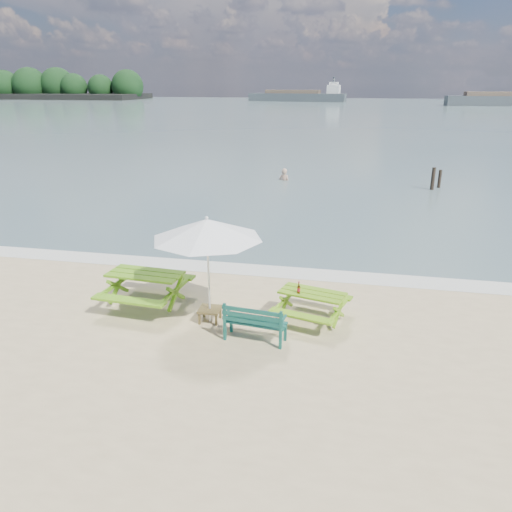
% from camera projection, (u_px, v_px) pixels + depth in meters
% --- Properties ---
extents(sea, '(300.00, 300.00, 0.00)m').
position_uv_depth(sea, '(350.00, 112.00, 88.32)').
color(sea, slate).
rests_on(sea, ground).
extents(foam_strip, '(22.00, 0.90, 0.01)m').
position_uv_depth(foam_strip, '(268.00, 271.00, 14.01)').
color(foam_strip, silver).
rests_on(foam_strip, ground).
extents(island_headland, '(90.00, 22.00, 7.60)m').
position_uv_depth(island_headland, '(6.00, 88.00, 159.19)').
color(island_headland, black).
rests_on(island_headland, ground).
extents(picnic_table_left, '(1.87, 2.05, 0.83)m').
position_uv_depth(picnic_table_left, '(146.00, 290.00, 11.75)').
color(picnic_table_left, '#5B9516').
rests_on(picnic_table_left, ground).
extents(picnic_table_right, '(1.77, 1.88, 0.68)m').
position_uv_depth(picnic_table_right, '(312.00, 307.00, 11.04)').
color(picnic_table_right, '#669716').
rests_on(picnic_table_right, ground).
extents(park_bench, '(1.31, 0.58, 0.78)m').
position_uv_depth(park_bench, '(255.00, 329.00, 10.20)').
color(park_bench, '#11473D').
rests_on(park_bench, ground).
extents(side_table, '(0.49, 0.49, 0.31)m').
position_uv_depth(side_table, '(210.00, 314.00, 11.04)').
color(side_table, brown).
rests_on(side_table, ground).
extents(patio_umbrella, '(2.44, 2.44, 2.35)m').
position_uv_depth(patio_umbrella, '(207.00, 229.00, 10.39)').
color(patio_umbrella, silver).
rests_on(patio_umbrella, ground).
extents(beer_bottle, '(0.07, 0.07, 0.27)m').
position_uv_depth(beer_bottle, '(299.00, 289.00, 10.84)').
color(beer_bottle, '#964815').
rests_on(beer_bottle, picnic_table_right).
extents(swimmer, '(0.74, 0.62, 1.73)m').
position_uv_depth(swimmer, '(284.00, 184.00, 27.10)').
color(swimmer, tan).
rests_on(swimmer, ground).
extents(mooring_pilings, '(0.57, 0.77, 1.30)m').
position_uv_depth(mooring_pilings, '(435.00, 181.00, 24.65)').
color(mooring_pilings, black).
rests_on(mooring_pilings, ground).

